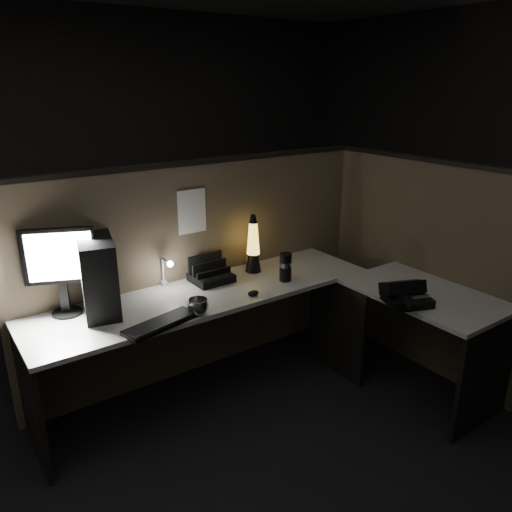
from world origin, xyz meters
TOP-DOWN VIEW (x-y plane):
  - floor at (0.00, 0.00)m, footprint 6.00×6.00m
  - room_shell at (0.00, 0.00)m, footprint 6.00×6.00m
  - partition_back at (0.00, 0.93)m, footprint 2.66×0.06m
  - partition_right at (1.33, 0.10)m, footprint 0.06×1.66m
  - desk at (0.18, 0.25)m, footprint 2.60×1.60m
  - pc_tower at (-0.80, 0.74)m, footprint 0.29×0.46m
  - monitor at (-0.98, 0.82)m, footprint 0.38×0.20m
  - keyboard at (-0.60, 0.35)m, footprint 0.46×0.24m
  - mouse at (0.06, 0.39)m, footprint 0.09×0.07m
  - clip_lamp at (-0.33, 0.82)m, footprint 0.04×0.16m
  - organizer at (-0.04, 0.77)m, footprint 0.26×0.23m
  - lava_lamp at (0.31, 0.75)m, footprint 0.11×0.11m
  - travel_mug at (0.38, 0.48)m, footprint 0.09×0.09m
  - steel_mug at (-0.36, 0.35)m, footprint 0.14×0.14m
  - figurine at (0.33, 0.84)m, footprint 0.06×0.06m
  - pinned_paper at (-0.09, 0.90)m, footprint 0.21×0.00m
  - desk_phone at (0.76, -0.23)m, footprint 0.32×0.31m

SIDE VIEW (x-z plane):
  - floor at x=0.00m, z-range 0.00..0.00m
  - desk at x=0.18m, z-range 0.22..0.95m
  - keyboard at x=-0.60m, z-range 0.73..0.75m
  - mouse at x=0.06m, z-range 0.73..0.76m
  - partition_back at x=0.00m, z-range 0.00..1.50m
  - partition_right at x=1.33m, z-range 0.00..1.50m
  - organizer at x=-0.04m, z-range 0.68..0.87m
  - steel_mug at x=-0.36m, z-range 0.73..0.83m
  - figurine at x=0.33m, z-range 0.75..0.81m
  - desk_phone at x=0.76m, z-range 0.71..0.86m
  - travel_mug at x=0.38m, z-range 0.73..0.92m
  - clip_lamp at x=-0.33m, z-range 0.75..0.95m
  - lava_lamp at x=0.31m, z-range 0.69..1.11m
  - pc_tower at x=-0.80m, z-range 0.73..1.18m
  - monitor at x=-0.98m, z-range 0.78..1.30m
  - pinned_paper at x=-0.09m, z-range 1.05..1.34m
  - room_shell at x=0.00m, z-range -1.38..4.62m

